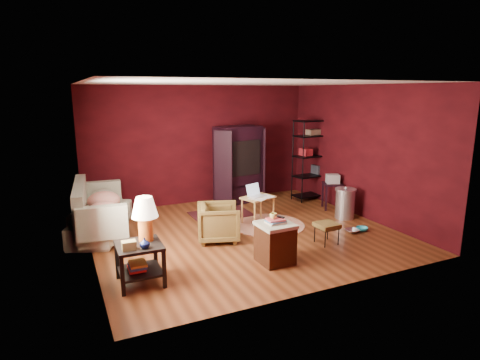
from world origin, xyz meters
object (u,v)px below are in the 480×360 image
object	(u,v)px
armchair	(219,221)
side_table	(142,232)
tv_armoire	(239,163)
laptop_desk	(258,199)
sofa	(101,214)
hamper	(275,242)
wire_shelving	(313,156)

from	to	relation	value
armchair	side_table	world-z (taller)	side_table
armchair	tv_armoire	distance (m)	2.69
armchair	laptop_desk	xyz separation A→B (m)	(1.11, 0.60, 0.12)
tv_armoire	laptop_desk	bearing A→B (deg)	-110.22
laptop_desk	sofa	bearing A→B (deg)	148.85
side_table	hamper	bearing A→B (deg)	-6.44
side_table	hamper	distance (m)	2.07
wire_shelving	side_table	bearing A→B (deg)	-155.88
hamper	side_table	bearing A→B (deg)	173.56
sofa	armchair	world-z (taller)	sofa
laptop_desk	tv_armoire	bearing A→B (deg)	60.85
sofa	tv_armoire	world-z (taller)	tv_armoire
tv_armoire	wire_shelving	distance (m)	1.86
side_table	wire_shelving	world-z (taller)	wire_shelving
laptop_desk	tv_armoire	world-z (taller)	tv_armoire
tv_armoire	wire_shelving	world-z (taller)	wire_shelving
side_table	laptop_desk	xyz separation A→B (m)	(2.67, 1.65, -0.24)
tv_armoire	armchair	bearing A→B (deg)	-131.94
laptop_desk	tv_armoire	distance (m)	1.71
side_table	hamper	world-z (taller)	side_table
tv_armoire	sofa	bearing A→B (deg)	-173.67
armchair	tv_armoire	size ratio (longest dim) A/B	0.40
tv_armoire	hamper	bearing A→B (deg)	-114.85
armchair	wire_shelving	world-z (taller)	wire_shelving
side_table	sofa	bearing A→B (deg)	98.00
armchair	hamper	size ratio (longest dim) A/B	0.99
laptop_desk	tv_armoire	xyz separation A→B (m)	(0.31, 1.61, 0.47)
side_table	laptop_desk	bearing A→B (deg)	31.76
sofa	laptop_desk	distance (m)	3.08
side_table	hamper	xyz separation A→B (m)	(2.01, -0.23, -0.40)
sofa	side_table	world-z (taller)	side_table
sofa	laptop_desk	bearing A→B (deg)	-81.83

